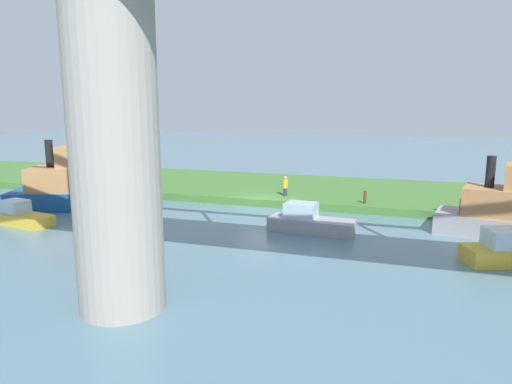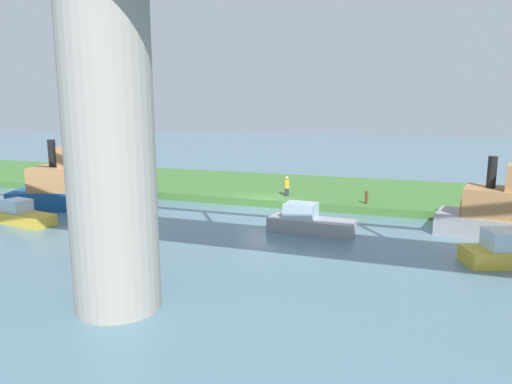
# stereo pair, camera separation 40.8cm
# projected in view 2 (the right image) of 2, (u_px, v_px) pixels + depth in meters

# --- Properties ---
(ground_plane) EXTENTS (160.00, 160.00, 0.00)m
(ground_plane) POSITION_uv_depth(u_px,v_px,m) (260.00, 207.00, 31.26)
(ground_plane) COLOR slate
(grassy_bank) EXTENTS (80.00, 12.00, 0.50)m
(grassy_bank) POSITION_uv_depth(u_px,v_px,m) (284.00, 189.00, 36.77)
(grassy_bank) COLOR #427533
(grassy_bank) RESTS_ON ground
(bridge_pylon) EXTENTS (2.84, 2.84, 10.81)m
(bridge_pylon) POSITION_uv_depth(u_px,v_px,m) (110.00, 148.00, 14.78)
(bridge_pylon) COLOR #9E998E
(bridge_pylon) RESTS_ON ground
(person_on_bank) EXTENTS (0.49, 0.49, 1.39)m
(person_on_bank) POSITION_uv_depth(u_px,v_px,m) (287.00, 186.00, 32.35)
(person_on_bank) COLOR #2D334C
(person_on_bank) RESTS_ON grassy_bank
(mooring_post) EXTENTS (0.20, 0.20, 0.82)m
(mooring_post) POSITION_uv_depth(u_px,v_px,m) (366.00, 198.00, 29.79)
(mooring_post) COLOR brown
(mooring_post) RESTS_ON grassy_bank
(motorboat_white) EXTENTS (9.36, 5.69, 4.54)m
(motorboat_white) POSITION_uv_depth(u_px,v_px,m) (86.00, 183.00, 30.87)
(motorboat_white) COLOR #195199
(motorboat_white) RESTS_ON ground
(pontoon_yellow) EXTENTS (4.71, 1.96, 1.54)m
(pontoon_yellow) POSITION_uv_depth(u_px,v_px,m) (309.00, 222.00, 25.10)
(pontoon_yellow) COLOR #99999E
(pontoon_yellow) RESTS_ON ground
(motorboat_red) EXTENTS (4.28, 2.18, 1.36)m
(motorboat_red) POSITION_uv_depth(u_px,v_px,m) (22.00, 215.00, 26.90)
(motorboat_red) COLOR gold
(motorboat_red) RESTS_ON ground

